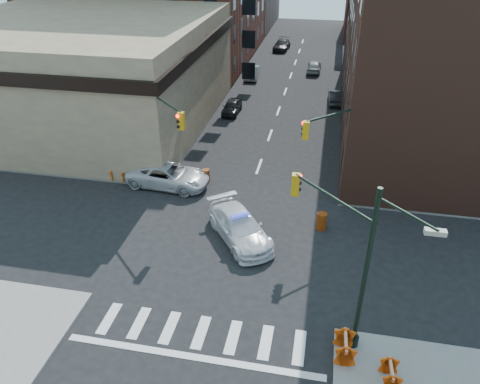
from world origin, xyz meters
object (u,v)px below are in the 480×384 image
at_px(police_car, 240,227).
at_px(barricade_nw_a, 119,175).
at_px(pedestrian_b, 99,146).
at_px(parked_car_enear, 336,97).
at_px(barrel_bank, 206,175).
at_px(pedestrian_a, 115,157).
at_px(barrel_road, 321,221).
at_px(pickup, 168,175).
at_px(barricade_se_a, 390,375).
at_px(parked_car_wnear, 232,107).
at_px(parked_car_wfar, 252,73).

height_order(police_car, barricade_nw_a, police_car).
bearing_deg(pedestrian_b, parked_car_enear, 44.35).
relative_size(barrel_bank, barricade_nw_a, 0.81).
bearing_deg(barricade_nw_a, pedestrian_a, 120.52).
bearing_deg(barrel_bank, barrel_road, -27.79).
height_order(pickup, barricade_se_a, pickup).
bearing_deg(pedestrian_b, police_car, -31.15).
bearing_deg(pickup, parked_car_wnear, -0.91).
xyz_separation_m(barrel_bank, barricade_se_a, (11.57, -15.02, 0.13)).
bearing_deg(parked_car_enear, police_car, 74.76).
relative_size(parked_car_enear, barricade_se_a, 3.37).
height_order(parked_car_wfar, parked_car_enear, parked_car_wfar).
bearing_deg(police_car, barricade_se_a, -83.54).
xyz_separation_m(police_car, barricade_se_a, (7.86, -8.65, -0.23)).
relative_size(parked_car_wnear, pedestrian_a, 1.87).
relative_size(pickup, pedestrian_a, 2.88).
relative_size(pedestrian_a, barrel_bank, 2.15).
relative_size(barrel_road, barrel_bank, 1.17).
bearing_deg(police_car, parked_car_enear, 42.65).
bearing_deg(pedestrian_b, barrel_road, -18.21).
distance_m(parked_car_wnear, parked_car_wfar, 11.45).
relative_size(barricade_se_a, barricade_nw_a, 1.03).
relative_size(police_car, pedestrian_b, 3.58).
bearing_deg(pedestrian_a, barrel_road, -2.46).
height_order(parked_car_enear, barrel_bank, parked_car_enear).
height_order(police_car, parked_car_enear, police_car).
bearing_deg(pedestrian_a, pedestrian_b, 153.94).
xyz_separation_m(parked_car_wnear, barrel_bank, (0.99, -13.57, -0.17)).
bearing_deg(parked_car_enear, parked_car_wnear, 22.42).
bearing_deg(police_car, pedestrian_b, 110.77).
bearing_deg(parked_car_wfar, barrel_road, -76.34).
bearing_deg(barrel_bank, parked_car_enear, 64.43).
bearing_deg(parked_car_enear, pedestrian_b, 38.38).
height_order(parked_car_enear, barricade_nw_a, parked_car_enear).
distance_m(parked_car_enear, barricade_se_a, 33.49).
relative_size(police_car, pedestrian_a, 2.81).
relative_size(barrel_road, barricade_nw_a, 0.95).
bearing_deg(barricade_se_a, parked_car_wnear, 21.03).
bearing_deg(pedestrian_a, police_car, -17.28).
distance_m(pickup, pedestrian_a, 4.82).
bearing_deg(pedestrian_b, barricade_se_a, -37.31).
distance_m(pedestrian_a, barricade_se_a, 24.10).
distance_m(parked_car_wfar, pedestrian_b, 24.30).
distance_m(barrel_road, barricade_nw_a, 14.76).
height_order(pickup, barricade_nw_a, pickup).
xyz_separation_m(pickup, pedestrian_b, (-6.76, 3.27, 0.14)).
bearing_deg(parked_car_wnear, barrel_road, -61.61).
distance_m(pedestrian_a, barrel_bank, 7.06).
xyz_separation_m(barricade_se_a, barricade_nw_a, (-17.63, 13.70, -0.01)).
bearing_deg(police_car, pickup, 103.67).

